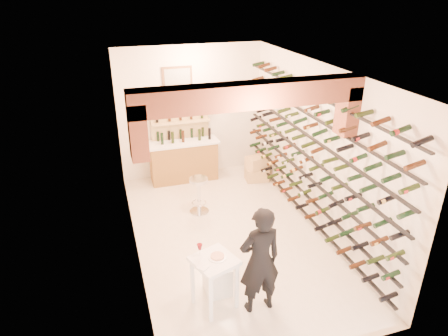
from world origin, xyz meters
name	(u,v)px	position (x,y,z in m)	size (l,w,h in m)	color
ground	(229,235)	(0.00, 0.00, 0.00)	(6.00, 6.00, 0.00)	beige
room_shell	(234,130)	(0.00, -0.26, 2.25)	(3.52, 6.02, 3.21)	silver
wine_rack	(306,152)	(1.53, 0.00, 1.55)	(0.32, 5.70, 2.56)	black
back_counter	(184,160)	(-0.30, 2.65, 0.53)	(1.70, 0.62, 1.29)	olive
back_shelving	(181,132)	(-0.30, 2.89, 1.17)	(1.40, 0.31, 2.73)	tan
tasting_table	(214,268)	(-0.78, -1.72, 0.70)	(0.75, 0.75, 1.03)	white
white_stool	(217,279)	(-0.65, -1.45, 0.25)	(0.39, 0.39, 0.49)	white
person	(260,261)	(-0.17, -1.97, 0.86)	(0.63, 0.41, 1.73)	black
chrome_barstool	(199,193)	(-0.33, 1.00, 0.46)	(0.41, 0.41, 0.80)	silver
crate_lower	(257,174)	(1.40, 2.07, 0.16)	(0.55, 0.38, 0.33)	tan
crate_upper	(257,162)	(1.40, 2.07, 0.48)	(0.51, 0.35, 0.30)	tan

